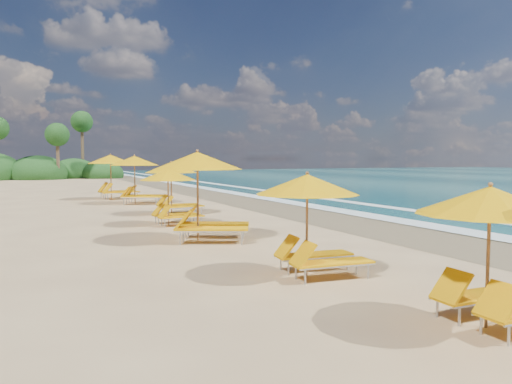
{
  "coord_description": "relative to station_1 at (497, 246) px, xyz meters",
  "views": [
    {
      "loc": [
        -6.86,
        -14.44,
        2.32
      ],
      "look_at": [
        0.0,
        0.0,
        1.2
      ],
      "focal_mm": 33.44,
      "sensor_mm": 36.0,
      "label": 1
    }
  ],
  "objects": [
    {
      "name": "wet_sand",
      "position": [
        5.1,
        10.01,
        -1.12
      ],
      "size": [
        4.0,
        160.0,
        0.01
      ],
      "primitive_type": "cube",
      "color": "olive",
      "rests_on": "ground"
    },
    {
      "name": "station_6",
      "position": [
        -0.71,
        20.32,
        0.3
      ],
      "size": [
        3.34,
        3.32,
        2.53
      ],
      "rotation": [
        0.0,
        0.0,
        -0.45
      ],
      "color": "olive",
      "rests_on": "ground"
    },
    {
      "name": "station_2",
      "position": [
        -0.7,
        3.53,
        0.04
      ],
      "size": [
        2.4,
        2.26,
        2.07
      ],
      "rotation": [
        0.0,
        0.0,
        -0.12
      ],
      "color": "olive",
      "rests_on": "ground"
    },
    {
      "name": "ground",
      "position": [
        1.1,
        10.01,
        -1.12
      ],
      "size": [
        160.0,
        160.0,
        0.0
      ],
      "primitive_type": "plane",
      "color": "tan",
      "rests_on": "ground"
    },
    {
      "name": "surf_foam",
      "position": [
        7.8,
        10.01,
        -1.1
      ],
      "size": [
        4.0,
        160.0,
        0.01
      ],
      "color": "white",
      "rests_on": "ground"
    },
    {
      "name": "station_4",
      "position": [
        -1.26,
        11.89,
        0.01
      ],
      "size": [
        2.2,
        2.04,
        2.02
      ],
      "rotation": [
        0.0,
        0.0,
        0.03
      ],
      "color": "olive",
      "rests_on": "ground"
    },
    {
      "name": "station_3",
      "position": [
        -1.31,
        8.34,
        0.32
      ],
      "size": [
        3.4,
        3.38,
        2.58
      ],
      "rotation": [
        0.0,
        0.0,
        -0.44
      ],
      "color": "olive",
      "rests_on": "ground"
    },
    {
      "name": "station_5",
      "position": [
        -0.28,
        14.99,
        0.12
      ],
      "size": [
        2.39,
        2.21,
        2.23
      ],
      "rotation": [
        0.0,
        0.0,
        -0.01
      ],
      "color": "olive",
      "rests_on": "ground"
    },
    {
      "name": "station_1",
      "position": [
        0.0,
        0.0,
        0.0
      ],
      "size": [
        2.19,
        2.03,
        2.01
      ],
      "rotation": [
        0.0,
        0.0,
        -0.03
      ],
      "color": "olive",
      "rests_on": "ground"
    },
    {
      "name": "station_7",
      "position": [
        -1.37,
        23.84,
        0.34
      ],
      "size": [
        3.0,
        2.83,
        2.62
      ],
      "rotation": [
        0.0,
        0.0,
        0.11
      ],
      "color": "olive",
      "rests_on": "ground"
    }
  ]
}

